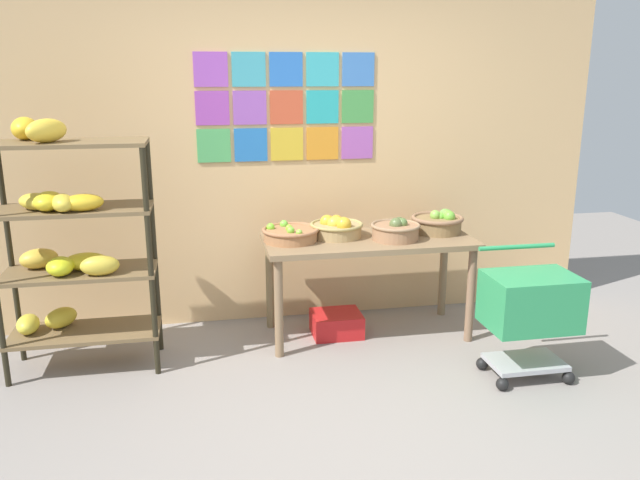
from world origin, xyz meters
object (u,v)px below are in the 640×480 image
(fruit_basket_back_left, at_px, (396,230))
(fruit_basket_back_right, at_px, (290,233))
(display_table, at_px, (368,251))
(fruit_basket_centre, at_px, (336,227))
(shopping_cart, at_px, (530,306))
(produce_crate_under_table, at_px, (336,324))
(fruit_basket_right, at_px, (438,222))
(banana_shelf_unit, at_px, (65,234))

(fruit_basket_back_left, bearing_deg, fruit_basket_back_right, 172.19)
(display_table, bearing_deg, fruit_basket_centre, 157.34)
(fruit_basket_back_right, height_order, shopping_cart, fruit_basket_back_right)
(fruit_basket_back_right, bearing_deg, produce_crate_under_table, -2.43)
(fruit_basket_back_left, distance_m, fruit_basket_right, 0.40)
(display_table, distance_m, fruit_basket_centre, 0.29)
(fruit_basket_centre, height_order, fruit_basket_back_left, fruit_basket_centre)
(display_table, height_order, produce_crate_under_table, display_table)
(display_table, distance_m, produce_crate_under_table, 0.60)
(fruit_basket_back_left, height_order, produce_crate_under_table, fruit_basket_back_left)
(display_table, relative_size, fruit_basket_back_left, 4.25)
(fruit_basket_centre, distance_m, shopping_cart, 1.44)
(fruit_basket_right, relative_size, shopping_cart, 0.47)
(display_table, distance_m, shopping_cart, 1.19)
(banana_shelf_unit, relative_size, fruit_basket_centre, 4.24)
(fruit_basket_centre, bearing_deg, fruit_basket_back_left, -20.90)
(fruit_basket_back_left, relative_size, produce_crate_under_table, 0.98)
(display_table, xyz_separation_m, fruit_basket_back_left, (0.18, -0.06, 0.16))
(fruit_basket_back_right, bearing_deg, fruit_basket_right, 2.18)
(fruit_basket_right, bearing_deg, produce_crate_under_table, -175.83)
(fruit_basket_centre, xyz_separation_m, fruit_basket_back_left, (0.40, -0.15, -0.00))
(display_table, bearing_deg, shopping_cart, -46.50)
(display_table, relative_size, produce_crate_under_table, 4.16)
(banana_shelf_unit, height_order, fruit_basket_back_left, banana_shelf_unit)
(fruit_basket_centre, height_order, fruit_basket_right, fruit_basket_right)
(fruit_basket_back_left, height_order, shopping_cart, fruit_basket_back_left)
(fruit_basket_back_right, height_order, produce_crate_under_table, fruit_basket_back_right)
(fruit_basket_centre, height_order, shopping_cart, fruit_basket_centre)
(fruit_basket_right, height_order, shopping_cart, fruit_basket_right)
(produce_crate_under_table, height_order, shopping_cart, shopping_cart)
(fruit_basket_back_right, distance_m, fruit_basket_centre, 0.35)
(banana_shelf_unit, bearing_deg, produce_crate_under_table, 6.86)
(shopping_cart, bearing_deg, fruit_basket_back_left, 116.15)
(produce_crate_under_table, bearing_deg, fruit_basket_centre, 81.75)
(fruit_basket_back_right, relative_size, produce_crate_under_table, 1.12)
(banana_shelf_unit, height_order, fruit_basket_right, banana_shelf_unit)
(shopping_cart, bearing_deg, produce_crate_under_table, 127.33)
(fruit_basket_back_left, bearing_deg, display_table, 161.27)
(fruit_basket_right, height_order, produce_crate_under_table, fruit_basket_right)
(fruit_basket_back_right, relative_size, shopping_cart, 0.49)
(display_table, height_order, fruit_basket_back_left, fruit_basket_back_left)
(fruit_basket_back_right, height_order, fruit_basket_right, fruit_basket_right)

